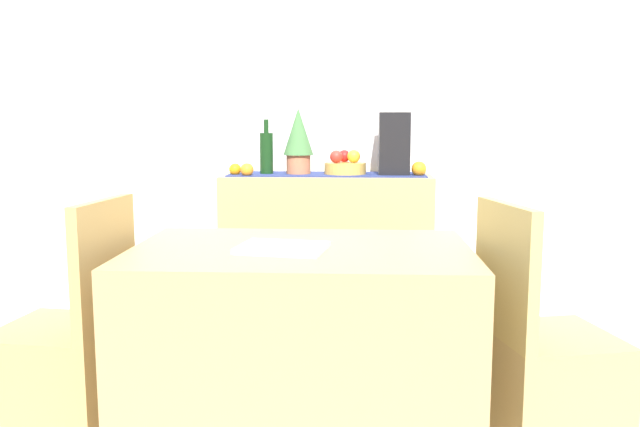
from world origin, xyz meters
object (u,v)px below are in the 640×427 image
(fruit_bowl, at_px, (345,168))
(open_book, at_px, (282,248))
(sideboard_console, at_px, (327,255))
(chair_near_window, at_px, (67,377))
(potted_plant, at_px, (298,139))
(coffee_maker, at_px, (394,144))
(chair_by_corner, at_px, (546,387))
(dining_table, at_px, (301,353))
(wine_bottle, at_px, (266,153))

(fruit_bowl, distance_m, open_book, 1.42)
(sideboard_console, bearing_deg, open_book, -93.54)
(open_book, bearing_deg, fruit_bowl, 92.44)
(fruit_bowl, bearing_deg, chair_near_window, -125.50)
(potted_plant, bearing_deg, open_book, -87.31)
(sideboard_console, relative_size, fruit_bowl, 5.00)
(coffee_maker, xyz_separation_m, open_book, (-0.44, -1.40, -0.29))
(chair_by_corner, bearing_deg, dining_table, 179.75)
(dining_table, height_order, open_book, open_book)
(sideboard_console, xyz_separation_m, open_book, (-0.09, -1.40, 0.31))
(wine_bottle, height_order, open_book, wine_bottle)
(dining_table, bearing_deg, wine_bottle, 102.35)
(fruit_bowl, bearing_deg, wine_bottle, 180.00)
(potted_plant, relative_size, open_book, 1.27)
(dining_table, height_order, chair_near_window, chair_near_window)
(dining_table, relative_size, open_book, 4.08)
(sideboard_console, height_order, open_book, sideboard_console)
(potted_plant, relative_size, chair_by_corner, 0.39)
(sideboard_console, bearing_deg, wine_bottle, 180.00)
(potted_plant, height_order, chair_by_corner, potted_plant)
(potted_plant, bearing_deg, wine_bottle, 180.00)
(chair_near_window, bearing_deg, dining_table, 0.12)
(open_book, xyz_separation_m, chair_by_corner, (0.89, 0.05, -0.48))
(open_book, bearing_deg, dining_table, 54.22)
(sideboard_console, xyz_separation_m, potted_plant, (-0.15, 0.00, 0.63))
(wine_bottle, distance_m, coffee_maker, 0.68)
(coffee_maker, bearing_deg, dining_table, -105.90)
(dining_table, bearing_deg, coffee_maker, 74.10)
(chair_near_window, xyz_separation_m, chair_by_corner, (1.67, -0.00, 0.00))
(wine_bottle, bearing_deg, chair_near_window, -111.86)
(sideboard_console, relative_size, dining_table, 0.97)
(open_book, bearing_deg, potted_plant, 102.59)
(fruit_bowl, relative_size, potted_plant, 0.62)
(dining_table, bearing_deg, potted_plant, 95.24)
(potted_plant, relative_size, chair_near_window, 0.39)
(wine_bottle, bearing_deg, potted_plant, -0.00)
(sideboard_console, xyz_separation_m, coffee_maker, (0.35, 0.00, 0.60))
(chair_by_corner, bearing_deg, sideboard_console, 120.86)
(fruit_bowl, distance_m, wine_bottle, 0.43)
(wine_bottle, relative_size, coffee_maker, 0.89)
(open_book, bearing_deg, sideboard_console, 96.36)
(sideboard_console, xyz_separation_m, chair_near_window, (-0.86, -1.35, -0.17))
(fruit_bowl, bearing_deg, open_book, -97.46)
(fruit_bowl, xyz_separation_m, chair_near_window, (-0.96, -1.35, -0.64))
(chair_near_window, bearing_deg, chair_by_corner, -0.06)
(fruit_bowl, relative_size, chair_by_corner, 0.25)
(chair_near_window, bearing_deg, potted_plant, 62.15)
(coffee_maker, relative_size, chair_near_window, 0.37)
(potted_plant, bearing_deg, chair_by_corner, -54.60)
(potted_plant, bearing_deg, fruit_bowl, 0.00)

